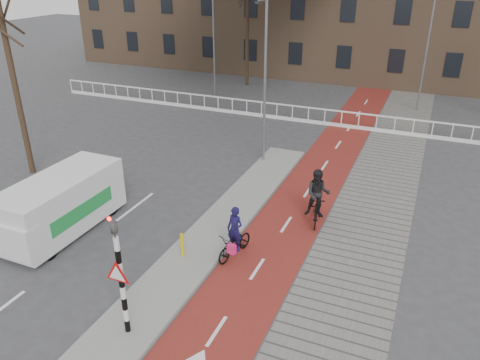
% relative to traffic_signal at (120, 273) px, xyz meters
% --- Properties ---
extents(ground, '(120.00, 120.00, 0.00)m').
position_rel_traffic_signal_xyz_m(ground, '(0.60, 2.02, -1.99)').
color(ground, '#38383A').
rests_on(ground, ground).
extents(bike_lane, '(2.50, 60.00, 0.01)m').
position_rel_traffic_signal_xyz_m(bike_lane, '(2.10, 12.02, -1.98)').
color(bike_lane, maroon).
rests_on(bike_lane, ground).
extents(sidewalk, '(3.00, 60.00, 0.01)m').
position_rel_traffic_signal_xyz_m(sidewalk, '(4.90, 12.02, -1.98)').
color(sidewalk, slate).
rests_on(sidewalk, ground).
extents(curb_island, '(1.80, 16.00, 0.12)m').
position_rel_traffic_signal_xyz_m(curb_island, '(-0.10, 6.02, -1.93)').
color(curb_island, gray).
rests_on(curb_island, ground).
extents(traffic_signal, '(0.80, 0.80, 3.68)m').
position_rel_traffic_signal_xyz_m(traffic_signal, '(0.00, 0.00, 0.00)').
color(traffic_signal, black).
rests_on(traffic_signal, curb_island).
extents(bollard, '(0.12, 0.12, 0.81)m').
position_rel_traffic_signal_xyz_m(bollard, '(-0.38, 3.62, -1.46)').
color(bollard, gold).
rests_on(bollard, curb_island).
extents(cyclist_near, '(0.95, 1.80, 1.80)m').
position_rel_traffic_signal_xyz_m(cyclist_near, '(1.15, 4.42, -1.38)').
color(cyclist_near, black).
rests_on(cyclist_near, bike_lane).
extents(cyclist_far, '(1.02, 2.04, 2.09)m').
position_rel_traffic_signal_xyz_m(cyclist_far, '(3.05, 7.69, -1.11)').
color(cyclist_far, black).
rests_on(cyclist_far, bike_lane).
extents(van, '(1.99, 4.83, 2.07)m').
position_rel_traffic_signal_xyz_m(van, '(-5.23, 3.53, -0.90)').
color(van, silver).
rests_on(van, ground).
extents(railing, '(28.00, 0.10, 0.99)m').
position_rel_traffic_signal_xyz_m(railing, '(-4.40, 19.02, -1.68)').
color(railing, silver).
rests_on(railing, ground).
extents(tree_left, '(0.25, 0.25, 7.84)m').
position_rel_traffic_signal_xyz_m(tree_left, '(-10.20, 6.96, 1.93)').
color(tree_left, black).
rests_on(tree_left, ground).
extents(tree_mid, '(0.26, 0.26, 8.31)m').
position_rel_traffic_signal_xyz_m(tree_mid, '(-7.39, 26.36, 2.16)').
color(tree_mid, black).
rests_on(tree_mid, ground).
extents(streetlight_near, '(0.12, 0.12, 7.54)m').
position_rel_traffic_signal_xyz_m(streetlight_near, '(-0.78, 12.31, 1.78)').
color(streetlight_near, slate).
rests_on(streetlight_near, ground).
extents(streetlight_left, '(0.12, 0.12, 8.20)m').
position_rel_traffic_signal_xyz_m(streetlight_left, '(-8.34, 22.55, 2.11)').
color(streetlight_left, slate).
rests_on(streetlight_left, ground).
extents(streetlight_right, '(0.12, 0.12, 8.35)m').
position_rel_traffic_signal_xyz_m(streetlight_right, '(5.47, 24.36, 2.18)').
color(streetlight_right, slate).
rests_on(streetlight_right, ground).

